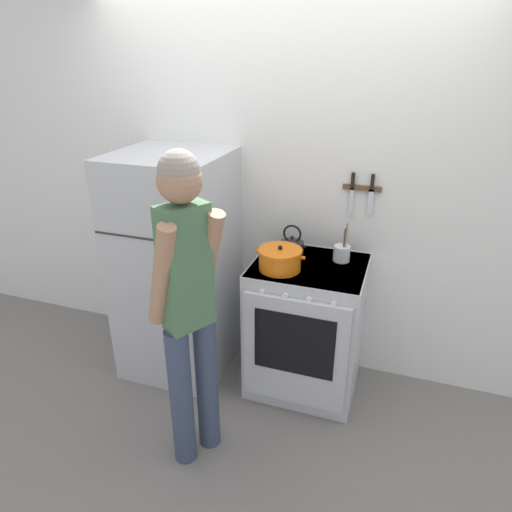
% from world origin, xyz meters
% --- Properties ---
extents(ground_plane, '(14.00, 14.00, 0.00)m').
position_xyz_m(ground_plane, '(0.00, 0.00, 0.00)').
color(ground_plane, slate).
extents(wall_back, '(10.00, 0.06, 2.55)m').
position_xyz_m(wall_back, '(0.00, 0.03, 1.27)').
color(wall_back, silver).
rests_on(wall_back, ground_plane).
extents(refrigerator, '(0.71, 0.73, 1.57)m').
position_xyz_m(refrigerator, '(-0.62, -0.35, 0.79)').
color(refrigerator, '#B7BABF').
rests_on(refrigerator, ground_plane).
extents(stove_range, '(0.71, 0.65, 0.92)m').
position_xyz_m(stove_range, '(0.30, -0.33, 0.47)').
color(stove_range, silver).
rests_on(stove_range, ground_plane).
extents(dutch_oven_pot, '(0.31, 0.27, 0.16)m').
position_xyz_m(dutch_oven_pot, '(0.14, -0.42, 0.99)').
color(dutch_oven_pot, orange).
rests_on(dutch_oven_pot, stove_range).
extents(tea_kettle, '(0.20, 0.16, 0.21)m').
position_xyz_m(tea_kettle, '(0.15, -0.18, 0.99)').
color(tea_kettle, black).
rests_on(tea_kettle, stove_range).
extents(utensil_jar, '(0.11, 0.11, 0.27)m').
position_xyz_m(utensil_jar, '(0.48, -0.18, 0.98)').
color(utensil_jar, silver).
rests_on(utensil_jar, stove_range).
extents(person, '(0.40, 0.44, 1.77)m').
position_xyz_m(person, '(-0.15, -1.09, 1.01)').
color(person, '#38425B').
rests_on(person, ground_plane).
extents(wall_knife_strip, '(0.24, 0.03, 0.28)m').
position_xyz_m(wall_knife_strip, '(0.55, -0.02, 1.37)').
color(wall_knife_strip, brown).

